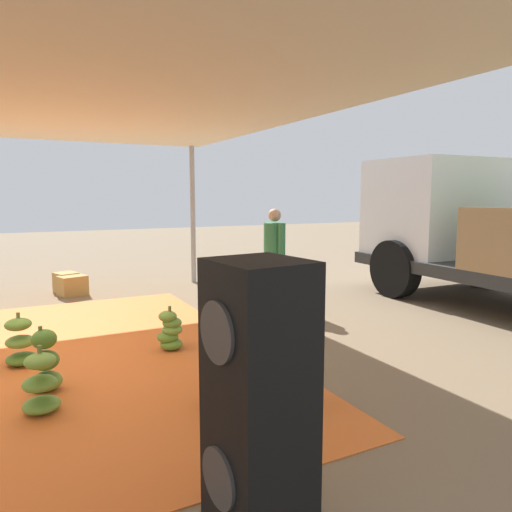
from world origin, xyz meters
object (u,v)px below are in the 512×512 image
(banana_bunch_11, at_px, (295,379))
(crate_1, at_px, (73,286))
(banana_bunch_1, at_px, (219,381))
(worker_0, at_px, (274,249))
(banana_bunch_0, at_px, (20,344))
(banana_bunch_2, at_px, (170,331))
(crate_0, at_px, (66,282))
(banana_bunch_10, at_px, (41,386))
(speaker_stack, at_px, (259,405))
(banana_bunch_7, at_px, (46,363))

(banana_bunch_11, distance_m, crate_1, 5.66)
(banana_bunch_1, height_order, worker_0, worker_0)
(worker_0, height_order, crate_1, worker_0)
(banana_bunch_0, height_order, banana_bunch_1, banana_bunch_0)
(banana_bunch_1, distance_m, banana_bunch_2, 1.61)
(crate_0, bearing_deg, banana_bunch_1, 6.49)
(banana_bunch_0, xyz_separation_m, banana_bunch_10, (1.29, 0.12, 0.00))
(banana_bunch_0, distance_m, worker_0, 3.96)
(speaker_stack, bearing_deg, banana_bunch_7, -161.44)
(crate_0, bearing_deg, worker_0, 47.79)
(banana_bunch_10, relative_size, speaker_stack, 0.39)
(banana_bunch_2, height_order, speaker_stack, speaker_stack)
(worker_0, distance_m, crate_0, 3.97)
(banana_bunch_10, distance_m, worker_0, 4.42)
(speaker_stack, relative_size, crate_1, 3.26)
(banana_bunch_0, bearing_deg, crate_1, 165.86)
(banana_bunch_0, bearing_deg, speaker_stack, 17.23)
(banana_bunch_7, height_order, crate_1, banana_bunch_7)
(banana_bunch_2, height_order, crate_0, banana_bunch_2)
(banana_bunch_10, height_order, speaker_stack, speaker_stack)
(banana_bunch_0, xyz_separation_m, speaker_stack, (3.33, 1.03, 0.49))
(banana_bunch_0, height_order, banana_bunch_7, banana_bunch_7)
(speaker_stack, height_order, crate_0, speaker_stack)
(banana_bunch_7, height_order, crate_0, banana_bunch_7)
(banana_bunch_7, distance_m, speaker_stack, 2.69)
(speaker_stack, bearing_deg, banana_bunch_10, -155.99)
(crate_0, xyz_separation_m, crate_1, (0.34, 0.07, -0.01))
(banana_bunch_1, relative_size, banana_bunch_10, 0.87)
(speaker_stack, bearing_deg, crate_1, -178.72)
(banana_bunch_0, height_order, speaker_stack, speaker_stack)
(banana_bunch_7, distance_m, crate_0, 4.70)
(banana_bunch_11, relative_size, crate_1, 1.10)
(banana_bunch_7, bearing_deg, banana_bunch_10, -8.09)
(banana_bunch_2, relative_size, banana_bunch_11, 1.03)
(banana_bunch_0, height_order, crate_0, banana_bunch_0)
(banana_bunch_1, distance_m, crate_1, 5.34)
(banana_bunch_1, bearing_deg, worker_0, 143.41)
(banana_bunch_2, bearing_deg, banana_bunch_10, -52.33)
(banana_bunch_11, height_order, worker_0, worker_0)
(banana_bunch_7, relative_size, banana_bunch_11, 1.22)
(banana_bunch_2, height_order, worker_0, worker_0)
(crate_1, bearing_deg, banana_bunch_0, -14.14)
(banana_bunch_7, height_order, banana_bunch_10, banana_bunch_7)
(banana_bunch_11, bearing_deg, banana_bunch_2, -163.84)
(crate_1, bearing_deg, banana_bunch_7, -9.09)
(banana_bunch_2, relative_size, crate_0, 1.28)
(banana_bunch_7, distance_m, banana_bunch_10, 0.47)
(banana_bunch_10, relative_size, worker_0, 0.36)
(banana_bunch_2, relative_size, banana_bunch_7, 0.84)
(banana_bunch_0, relative_size, banana_bunch_11, 1.14)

